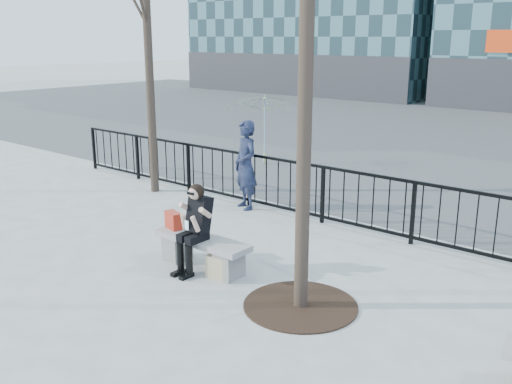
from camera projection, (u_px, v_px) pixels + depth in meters
The scene contains 10 objects.
ground at pixel (202, 268), 8.70m from camera, with size 120.00×120.00×0.00m, color #969691.
street_surface at pixel (507, 138), 19.84m from camera, with size 60.00×23.00×0.01m, color #474747.
railing at pixel (314, 193), 10.78m from camera, with size 14.00×0.06×1.10m.
tree_grate at pixel (300, 305), 7.45m from camera, with size 1.50×1.50×0.02m, color black.
bench_main at pixel (202, 249), 8.62m from camera, with size 1.65×0.46×0.49m.
seated_woman at pixel (194, 229), 8.40m from camera, with size 0.50×0.64×1.34m.
handbag at pixel (173, 220), 8.94m from camera, with size 0.32×0.15×0.27m, color #B22816.
shopping_bag at pixel (217, 268), 8.27m from camera, with size 0.35×0.13×0.34m, color beige.
standing_man at pixel (246, 165), 11.48m from camera, with size 0.66×0.43×1.81m, color black.
vendor_umbrella at pixel (263, 130), 15.48m from camera, with size 2.10×2.14×1.93m, color yellow.
Camera 1 is at (5.78, -5.71, 3.41)m, focal length 40.00 mm.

